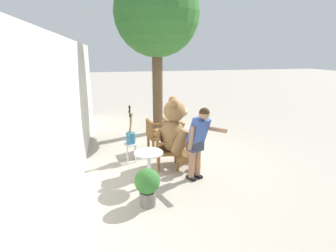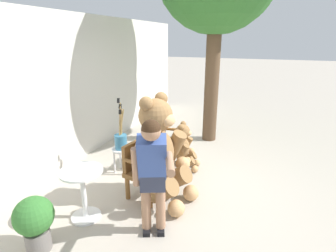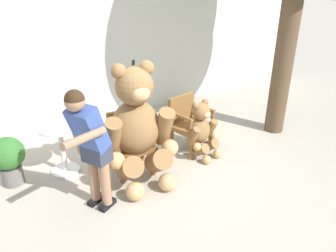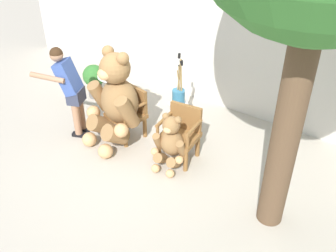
% 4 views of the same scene
% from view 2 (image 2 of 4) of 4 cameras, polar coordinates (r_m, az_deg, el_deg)
% --- Properties ---
extents(ground_plane, '(60.00, 60.00, 0.00)m').
position_cam_2_polar(ground_plane, '(4.55, 4.01, -12.50)').
color(ground_plane, '#B2A899').
extents(back_wall, '(10.00, 0.16, 2.80)m').
position_cam_2_polar(back_wall, '(5.23, -21.73, 6.87)').
color(back_wall, beige).
rests_on(back_wall, ground).
extents(wooden_chair_left, '(0.64, 0.61, 0.86)m').
position_cam_2_polar(wooden_chair_left, '(4.06, -5.26, -9.07)').
color(wooden_chair_left, brown).
rests_on(wooden_chair_left, ground).
extents(wooden_chair_right, '(0.62, 0.59, 0.86)m').
position_cam_2_polar(wooden_chair_right, '(4.94, 0.25, -3.81)').
color(wooden_chair_right, brown).
rests_on(wooden_chair_right, ground).
extents(teddy_bear_large, '(1.00, 0.99, 1.62)m').
position_cam_2_polar(teddy_bear_large, '(3.80, -1.97, -5.51)').
color(teddy_bear_large, olive).
rests_on(teddy_bear_large, ground).
extents(teddy_bear_small, '(0.55, 0.54, 0.90)m').
position_cam_2_polar(teddy_bear_small, '(4.87, 3.49, -4.46)').
color(teddy_bear_small, olive).
rests_on(teddy_bear_small, ground).
extents(person_visitor, '(0.67, 0.67, 1.56)m').
position_cam_2_polar(person_visitor, '(3.03, -3.42, -9.43)').
color(person_visitor, black).
rests_on(person_visitor, ground).
extents(white_stool, '(0.34, 0.34, 0.46)m').
position_cam_2_polar(white_stool, '(4.84, -10.06, -5.99)').
color(white_stool, silver).
rests_on(white_stool, ground).
extents(brush_bucket, '(0.22, 0.22, 0.92)m').
position_cam_2_polar(brush_bucket, '(4.73, -10.23, -2.76)').
color(brush_bucket, teal).
rests_on(brush_bucket, white_stool).
extents(round_side_table, '(0.56, 0.56, 0.72)m').
position_cam_2_polar(round_side_table, '(3.74, -17.99, -12.87)').
color(round_side_table, white).
rests_on(round_side_table, ground).
extents(potted_plant, '(0.44, 0.44, 0.68)m').
position_cam_2_polar(potted_plant, '(3.47, -27.04, -17.84)').
color(potted_plant, slate).
rests_on(potted_plant, ground).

